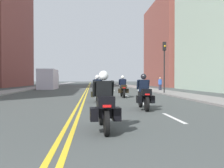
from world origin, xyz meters
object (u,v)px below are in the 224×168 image
at_px(motorcycle_1, 144,95).
at_px(motorcycle_3, 123,89).
at_px(motorcycle_0, 104,106).
at_px(motorcycle_4, 96,87).
at_px(motorcycle_2, 97,91).
at_px(parked_truck, 49,80).
at_px(pedestrian_1, 160,84).
at_px(traffic_light_near, 164,58).

bearing_deg(motorcycle_1, motorcycle_3, 91.55).
distance_m(motorcycle_0, motorcycle_1, 4.96).
bearing_deg(motorcycle_4, motorcycle_1, -83.28).
xyz_separation_m(motorcycle_1, motorcycle_4, (-1.91, 12.35, -0.01)).
height_order(motorcycle_2, motorcycle_3, motorcycle_3).
distance_m(motorcycle_4, parked_truck, 14.93).
distance_m(motorcycle_2, parked_truck, 22.56).
height_order(motorcycle_4, pedestrian_1, pedestrian_1).
bearing_deg(motorcycle_0, motorcycle_1, 63.38).
xyz_separation_m(motorcycle_0, motorcycle_4, (0.11, 16.89, -0.01)).
xyz_separation_m(traffic_light_near, parked_truck, (-12.95, 13.80, -2.07)).
distance_m(motorcycle_2, motorcycle_3, 4.29).
distance_m(motorcycle_0, parked_truck, 30.95).
bearing_deg(motorcycle_0, motorcycle_2, 87.24).
relative_size(motorcycle_3, motorcycle_4, 1.04).
bearing_deg(motorcycle_0, traffic_light_near, 66.01).
bearing_deg(pedestrian_1, traffic_light_near, -40.84).
distance_m(motorcycle_3, traffic_light_near, 6.52).
height_order(motorcycle_2, parked_truck, parked_truck).
bearing_deg(parked_truck, motorcycle_3, -64.33).
bearing_deg(motorcycle_4, motorcycle_0, -92.43).
bearing_deg(pedestrian_1, motorcycle_0, -48.01).
distance_m(motorcycle_0, motorcycle_4, 16.89).
bearing_deg(motorcycle_4, traffic_light_near, -6.01).
bearing_deg(motorcycle_0, pedestrian_1, 68.43).
xyz_separation_m(motorcycle_2, pedestrian_1, (7.63, 13.63, 0.18)).
relative_size(motorcycle_3, parked_truck, 0.35).
height_order(motorcycle_2, traffic_light_near, traffic_light_near).
height_order(motorcycle_3, pedestrian_1, motorcycle_3).
bearing_deg(motorcycle_0, parked_truck, 99.53).
relative_size(motorcycle_1, traffic_light_near, 0.47).
relative_size(motorcycle_1, motorcycle_2, 1.06).
height_order(motorcycle_0, motorcycle_2, motorcycle_2).
xyz_separation_m(motorcycle_2, parked_truck, (-6.53, 21.58, 0.62)).
distance_m(motorcycle_1, traffic_light_near, 12.99).
relative_size(motorcycle_3, traffic_light_near, 0.47).
relative_size(motorcycle_4, pedestrian_1, 1.36).
xyz_separation_m(motorcycle_1, pedestrian_1, (5.63, 17.77, 0.18)).
relative_size(motorcycle_1, motorcycle_3, 0.99).
distance_m(motorcycle_3, pedestrian_1, 11.34).
bearing_deg(traffic_light_near, parked_truck, 133.18).
relative_size(motorcycle_3, pedestrian_1, 1.41).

